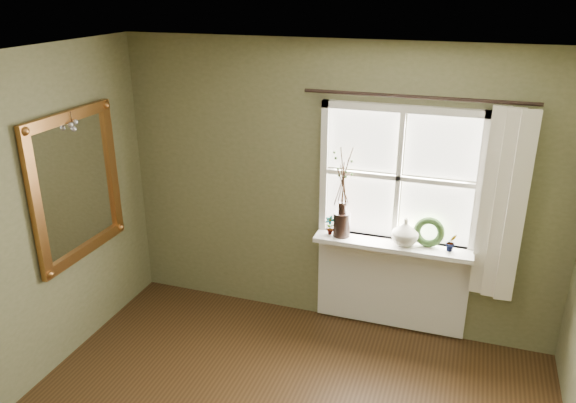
# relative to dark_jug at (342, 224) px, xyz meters

# --- Properties ---
(ceiling) EXTENTS (4.50, 4.50, 0.00)m
(ceiling) POSITION_rel_dark_jug_xyz_m (-0.10, -2.12, 1.57)
(ceiling) COLOR silver
(ceiling) RESTS_ON ground
(wall_back) EXTENTS (4.00, 0.10, 2.60)m
(wall_back) POSITION_rel_dark_jug_xyz_m (-0.10, 0.18, 0.27)
(wall_back) COLOR #6A6B46
(wall_back) RESTS_ON ground
(window_frame) EXTENTS (1.36, 0.06, 1.24)m
(window_frame) POSITION_rel_dark_jug_xyz_m (0.45, 0.11, 0.45)
(window_frame) COLOR white
(window_frame) RESTS_ON wall_back
(window_sill) EXTENTS (1.36, 0.26, 0.04)m
(window_sill) POSITION_rel_dark_jug_xyz_m (0.45, 0.00, -0.13)
(window_sill) COLOR white
(window_sill) RESTS_ON wall_back
(window_apron) EXTENTS (1.36, 0.04, 0.88)m
(window_apron) POSITION_rel_dark_jug_xyz_m (0.45, 0.11, -0.57)
(window_apron) COLOR white
(window_apron) RESTS_ON ground
(dark_jug) EXTENTS (0.19, 0.19, 0.22)m
(dark_jug) POSITION_rel_dark_jug_xyz_m (0.00, 0.00, 0.00)
(dark_jug) COLOR black
(dark_jug) RESTS_ON window_sill
(cream_vase) EXTENTS (0.25, 0.25, 0.24)m
(cream_vase) POSITION_rel_dark_jug_xyz_m (0.55, 0.00, 0.01)
(cream_vase) COLOR beige
(cream_vase) RESTS_ON window_sill
(wreath) EXTENTS (0.27, 0.13, 0.27)m
(wreath) POSITION_rel_dark_jug_xyz_m (0.75, 0.04, -0.01)
(wreath) COLOR #2D4820
(wreath) RESTS_ON window_sill
(potted_plant_left) EXTENTS (0.10, 0.08, 0.17)m
(potted_plant_left) POSITION_rel_dark_jug_xyz_m (-0.11, 0.00, -0.02)
(potted_plant_left) COLOR #2D4820
(potted_plant_left) RESTS_ON window_sill
(potted_plant_right) EXTENTS (0.11, 0.10, 0.16)m
(potted_plant_right) POSITION_rel_dark_jug_xyz_m (0.94, 0.00, -0.03)
(potted_plant_right) COLOR #2D4820
(potted_plant_right) RESTS_ON window_sill
(curtain) EXTENTS (0.36, 0.12, 1.59)m
(curtain) POSITION_rel_dark_jug_xyz_m (1.29, 0.01, 0.34)
(curtain) COLOR #EFE6CF
(curtain) RESTS_ON wall_back
(curtain_rod) EXTENTS (1.84, 0.03, 0.03)m
(curtain_rod) POSITION_rel_dark_jug_xyz_m (0.55, 0.05, 1.15)
(curtain_rod) COLOR black
(curtain_rod) RESTS_ON wall_back
(gilt_mirror) EXTENTS (0.10, 1.05, 1.25)m
(gilt_mirror) POSITION_rel_dark_jug_xyz_m (-2.06, -0.86, 0.42)
(gilt_mirror) COLOR white
(gilt_mirror) RESTS_ON wall_left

